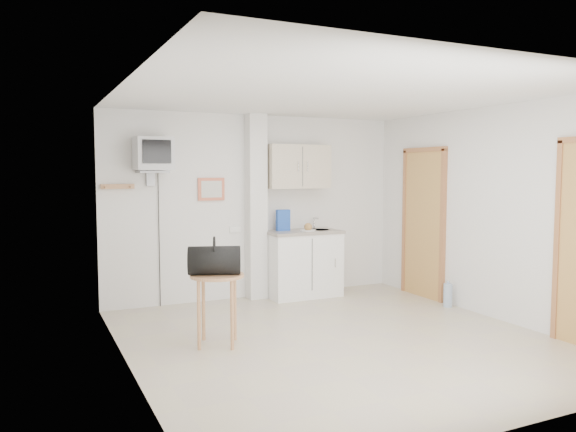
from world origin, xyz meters
name	(u,v)px	position (x,y,z in m)	size (l,w,h in m)	color
ground	(339,340)	(0.00, 0.00, 0.00)	(4.50, 4.50, 0.00)	#B8A993
room_envelope	(355,190)	(0.24, 0.09, 1.54)	(4.24, 4.54, 2.55)	white
kitchenette	(301,239)	(0.57, 2.00, 0.80)	(1.03, 0.58, 2.10)	white
crt_television	(153,155)	(-1.45, 2.02, 1.94)	(0.44, 0.45, 2.15)	slate
round_table	(217,286)	(-1.19, 0.37, 0.60)	(0.54, 0.54, 0.72)	#A66E47
duffel_bag	(214,260)	(-1.22, 0.36, 0.86)	(0.58, 0.44, 0.38)	black
water_bottle	(448,295)	(1.98, 0.62, 0.15)	(0.11, 0.11, 0.34)	#97ACC6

